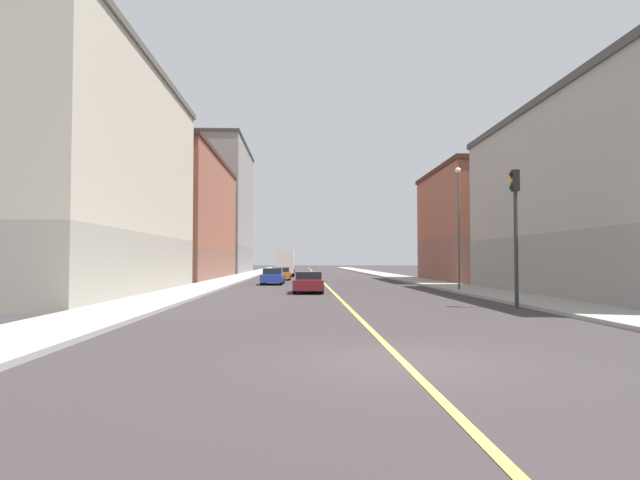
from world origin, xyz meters
TOP-DOWN VIEW (x-y plane):
  - ground_plane at (0.00, 0.00)m, footprint 400.00×400.00m
  - sidewalk_left at (9.04, 49.00)m, footprint 3.29×168.00m
  - sidewalk_right at (-9.04, 49.00)m, footprint 3.29×168.00m
  - lane_center_stripe at (0.00, 49.00)m, footprint 0.16×154.00m
  - building_left_near at (16.39, 18.02)m, footprint 11.72×22.98m
  - building_left_mid at (16.39, 40.08)m, footprint 11.72×15.68m
  - building_right_corner at (-16.39, 21.34)m, footprint 11.72×23.30m
  - building_right_midblock at (-16.39, 47.93)m, footprint 11.72×26.17m
  - building_right_distant at (-16.39, 75.62)m, footprint 11.72×23.92m
  - traffic_light_left_near at (6.98, 11.59)m, footprint 0.40×0.32m
  - street_lamp_left_near at (8.00, 23.21)m, footprint 0.36×0.36m
  - car_maroon at (-1.51, 22.62)m, footprint 1.98×4.28m
  - car_orange at (-4.04, 44.26)m, footprint 1.98×4.31m
  - car_blue at (-4.33, 34.19)m, footprint 1.87×4.37m
  - box_truck at (-3.98, 55.62)m, footprint 2.31×6.86m

SIDE VIEW (x-z plane):
  - ground_plane at x=0.00m, z-range 0.00..0.00m
  - lane_center_stripe at x=0.00m, z-range 0.00..0.01m
  - sidewalk_left at x=9.04m, z-range 0.00..0.15m
  - sidewalk_right at x=-9.04m, z-range 0.00..0.15m
  - car_orange at x=-4.04m, z-range 0.00..1.27m
  - car_maroon at x=-1.51m, z-range -0.01..1.28m
  - car_blue at x=-4.33m, z-range -0.02..1.32m
  - box_truck at x=-3.98m, z-range 0.09..3.32m
  - traffic_light_left_near at x=6.98m, z-range 0.87..6.67m
  - street_lamp_left_near at x=8.00m, z-range 0.92..8.69m
  - building_left_mid at x=16.39m, z-range 0.01..10.66m
  - building_left_near at x=16.39m, z-range 0.01..10.76m
  - building_right_midblock at x=-16.39m, z-range 0.01..13.04m
  - building_right_corner at x=-16.39m, z-range 0.01..13.76m
  - building_right_distant at x=-16.39m, z-range 0.01..20.26m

